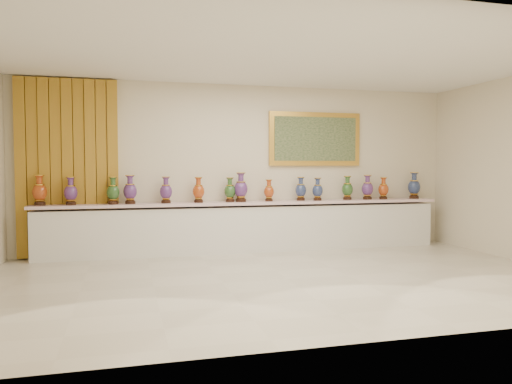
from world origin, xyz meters
TOP-DOWN VIEW (x-y plane):
  - ground at (0.00, 0.00)m, footprint 8.00×8.00m
  - room at (-2.33, 2.44)m, footprint 8.00×8.00m
  - counter at (0.00, 2.27)m, footprint 7.28×0.48m
  - vase_0 at (-3.45, 2.27)m, footprint 0.29×0.29m
  - vase_1 at (-2.98, 2.25)m, footprint 0.23×0.23m
  - vase_2 at (-2.31, 2.23)m, footprint 0.24×0.24m
  - vase_3 at (-2.04, 2.25)m, footprint 0.28×0.28m
  - vase_4 at (-1.44, 2.26)m, footprint 0.26×0.26m
  - vase_5 at (-0.88, 2.25)m, footprint 0.24×0.24m
  - vase_6 at (-0.32, 2.27)m, footprint 0.23×0.23m
  - vase_7 at (-0.13, 2.24)m, footprint 0.31×0.31m
  - vase_8 at (0.40, 2.27)m, footprint 0.20×0.20m
  - vase_9 at (1.02, 2.29)m, footprint 0.20×0.20m
  - vase_10 at (1.32, 2.21)m, footprint 0.21×0.21m
  - vase_11 at (1.94, 2.27)m, footprint 0.22×0.22m
  - vase_12 at (2.35, 2.25)m, footprint 0.28×0.28m
  - vase_13 at (2.68, 2.24)m, footprint 0.23×0.23m
  - vase_14 at (3.36, 2.27)m, footprint 0.31×0.31m

SIDE VIEW (x-z plane):
  - ground at x=0.00m, z-range 0.00..0.00m
  - counter at x=0.00m, z-range -0.01..0.89m
  - vase_8 at x=0.40m, z-range 0.88..1.27m
  - vase_10 at x=1.32m, z-range 0.88..1.30m
  - vase_13 at x=2.68m, z-range 0.88..1.30m
  - vase_9 at x=1.02m, z-range 0.88..1.31m
  - vase_6 at x=-0.32m, z-range 0.88..1.31m
  - vase_5 at x=-0.88m, z-range 0.88..1.32m
  - vase_11 at x=1.94m, z-range 0.88..1.33m
  - vase_4 at x=-1.44m, z-range 0.88..1.33m
  - vase_2 at x=-2.31m, z-range 0.88..1.33m
  - vase_1 at x=-2.98m, z-range 0.88..1.34m
  - vase_12 at x=2.35m, z-range 0.88..1.34m
  - vase_3 at x=-2.04m, z-range 0.87..1.36m
  - vase_0 at x=-3.45m, z-range 0.87..1.37m
  - vase_14 at x=3.36m, z-range 0.87..1.39m
  - vase_7 at x=-0.13m, z-range 0.87..1.39m
  - room at x=-2.33m, z-range -2.41..5.59m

